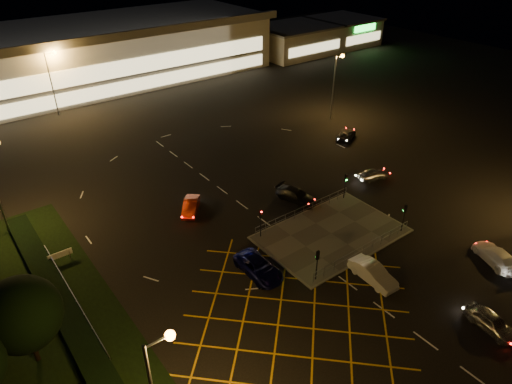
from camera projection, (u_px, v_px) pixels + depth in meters
ground at (303, 232)px, 46.65m from camera, size 180.00×180.00×0.00m
pedestrian_island at (331, 234)px, 46.29m from camera, size 14.00×9.00×0.12m
hedge at (54, 291)px, 38.60m from camera, size 2.00×26.00×1.00m
supermarket at (84, 55)px, 86.12m from camera, size 72.00×26.50×10.50m
retail_unit_a at (294, 40)px, 105.54m from camera, size 18.80×14.80×6.35m
retail_unit_b at (343, 31)px, 113.80m from camera, size 14.80×14.80×6.35m
streetlight_ne at (336, 78)px, 69.51m from camera, size 1.78×0.56×10.03m
streetlight_far_left at (52, 75)px, 71.02m from camera, size 1.78×0.56×10.03m
streetlight_far_right at (251, 37)px, 93.06m from camera, size 1.78×0.56×10.03m
signal_sw at (317, 259)px, 39.28m from camera, size 0.28×0.30×3.15m
signal_se at (405, 213)px, 45.48m from camera, size 0.28×0.30×3.15m
signal_nw at (261, 218)px, 44.72m from camera, size 0.28×0.30×3.15m
signal_ne at (346, 181)px, 50.92m from camera, size 0.28×0.30×3.15m
tree_e at (22, 314)px, 30.81m from camera, size 5.40×5.40×7.35m
car_near_silver at (491, 322)px, 35.40m from camera, size 2.20×4.37×1.43m
car_queue_white at (373, 273)px, 40.13m from camera, size 1.93×4.84×1.57m
car_left_blue at (259, 267)px, 40.87m from camera, size 2.56×5.35×1.47m
car_far_dkgrey at (296, 195)px, 51.44m from camera, size 3.09×5.27×1.43m
car_right_silver at (373, 174)px, 55.74m from camera, size 4.16×2.45×1.33m
car_circ_red at (191, 206)px, 49.54m from camera, size 3.79×4.18×1.38m
car_east_grey at (346, 134)px, 66.09m from camera, size 4.84×3.87×1.22m
car_approach_white at (496, 256)px, 42.24m from camera, size 3.83×5.44×1.46m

